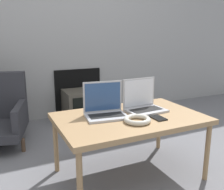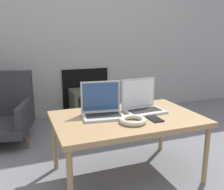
{
  "view_description": "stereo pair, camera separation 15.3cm",
  "coord_description": "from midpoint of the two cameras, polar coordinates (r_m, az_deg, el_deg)",
  "views": [
    {
      "loc": [
        -0.85,
        -1.24,
        1.05
      ],
      "look_at": [
        0.0,
        0.55,
        0.56
      ],
      "focal_mm": 40.0,
      "sensor_mm": 36.0,
      "label": 1
    },
    {
      "loc": [
        -0.71,
        -1.3,
        1.05
      ],
      "look_at": [
        0.0,
        0.55,
        0.56
      ],
      "focal_mm": 40.0,
      "sensor_mm": 36.0,
      "label": 2
    }
  ],
  "objects": [
    {
      "name": "phone",
      "position": [
        1.77,
        12.26,
        -5.43
      ],
      "size": [
        0.08,
        0.12,
        0.01
      ],
      "color": "black",
      "rests_on": "table"
    },
    {
      "name": "armchair",
      "position": [
        2.74,
        -22.88,
        -3.25
      ],
      "size": [
        0.74,
        0.74,
        0.68
      ],
      "rotation": [
        0.0,
        0.0,
        -0.26
      ],
      "color": "#2D2D33",
      "rests_on": "ground_plane"
    },
    {
      "name": "table",
      "position": [
        1.82,
        5.83,
        -6.05
      ],
      "size": [
        1.04,
        0.67,
        0.47
      ],
      "color": "#9E7A51",
      "rests_on": "ground_plane"
    },
    {
      "name": "laptop_left",
      "position": [
        1.8,
        0.15,
        -2.99
      ],
      "size": [
        0.32,
        0.24,
        0.24
      ],
      "rotation": [
        0.0,
        0.0,
        -0.14
      ],
      "color": "#B2B2B7",
      "rests_on": "table"
    },
    {
      "name": "headphones",
      "position": [
        1.68,
        7.4,
        -5.79
      ],
      "size": [
        0.18,
        0.18,
        0.03
      ],
      "color": "beige",
      "rests_on": "table"
    },
    {
      "name": "laptop_right",
      "position": [
        1.93,
        9.13,
        -1.97
      ],
      "size": [
        0.3,
        0.22,
        0.24
      ],
      "rotation": [
        0.0,
        0.0,
        0.07
      ],
      "color": "#B2B2B7",
      "rests_on": "table"
    },
    {
      "name": "wall_back",
      "position": [
        3.28,
        -7.45,
        17.77
      ],
      "size": [
        7.0,
        0.08,
        2.6
      ],
      "color": "#999999",
      "rests_on": "ground_plane"
    },
    {
      "name": "tv",
      "position": [
        3.19,
        -3.67,
        -2.08
      ],
      "size": [
        0.47,
        0.39,
        0.37
      ],
      "color": "#4C473D",
      "rests_on": "ground_plane"
    }
  ]
}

